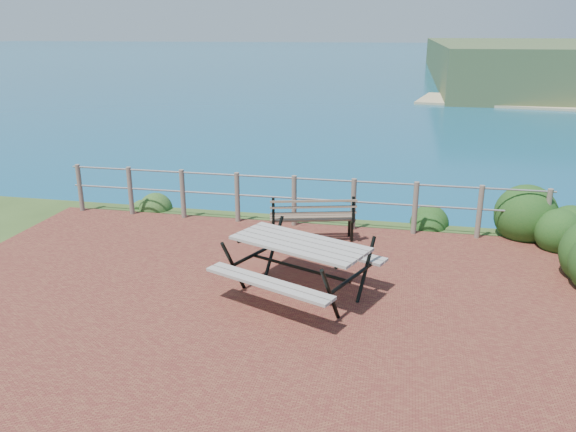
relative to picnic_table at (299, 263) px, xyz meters
name	(u,v)px	position (x,y,z in m)	size (l,w,h in m)	color
ground	(248,302)	(-0.67, -0.36, -0.52)	(10.00, 7.00, 0.12)	maroon
ocean	(405,42)	(-0.67, 199.64, -0.52)	(1200.00, 1200.00, 0.00)	#156F82
safety_railing	(294,198)	(-0.67, 2.99, 0.05)	(9.40, 0.10, 1.00)	#6B5B4C
picnic_table	(299,263)	(0.00, 0.00, 0.00)	(2.09, 1.57, 0.82)	#A49D93
park_bench	(312,211)	(-0.20, 2.27, 0.05)	(1.58, 0.77, 0.86)	brown
shrub_right_edge	(545,242)	(3.97, 3.04, -0.52)	(1.19, 1.19, 1.69)	#154617
shrub_lip_west	(151,206)	(-4.00, 3.60, -0.52)	(0.73, 0.73, 0.46)	#27481B
shrub_lip_east	(427,224)	(1.90, 3.67, -0.52)	(0.82, 0.82, 0.59)	#154617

